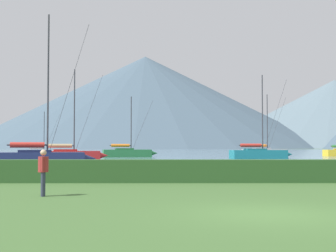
{
  "coord_description": "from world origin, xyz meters",
  "views": [
    {
      "loc": [
        -2.73,
        -12.44,
        1.77
      ],
      "look_at": [
        -2.26,
        64.58,
        5.01
      ],
      "focal_mm": 51.07,
      "sensor_mm": 36.0,
      "label": 1
    }
  ],
  "objects": [
    {
      "name": "sailboat_slip_7",
      "position": [
        -24.84,
        73.12,
        0.55
      ],
      "size": [
        6.82,
        3.1,
        7.96
      ],
      "rotation": [
        0.0,
        0.0,
        0.2
      ],
      "color": "white",
      "rests_on": "harbor_water"
    },
    {
      "name": "sailboat_slip_9",
      "position": [
        -8.75,
        64.46,
        0.73
      ],
      "size": [
        9.06,
        4.23,
        9.78
      ],
      "rotation": [
        0.0,
        0.0,
        0.22
      ],
      "color": "#236B38",
      "rests_on": "harbor_water"
    },
    {
      "name": "person_seated_viewer",
      "position": [
        -7.04,
        4.48,
        0.97
      ],
      "size": [
        0.36,
        0.57,
        1.65
      ],
      "rotation": [
        0.0,
        0.0,
        0.13
      ],
      "color": "#2D3347",
      "rests_on": "ground_plane"
    },
    {
      "name": "ground_plane",
      "position": [
        0.0,
        0.0,
        0.0
      ],
      "size": [
        1000.0,
        1000.0,
        0.0
      ],
      "primitive_type": "plane",
      "color": "#3D602D"
    },
    {
      "name": "sailboat_slip_10",
      "position": [
        10.37,
        54.05,
        0.75
      ],
      "size": [
        9.07,
        3.77,
        11.74
      ],
      "rotation": [
        0.0,
        0.0,
        0.15
      ],
      "color": "#19707A",
      "rests_on": "harbor_water"
    },
    {
      "name": "hedge_line",
      "position": [
        0.0,
        11.0,
        0.55
      ],
      "size": [
        80.0,
        1.2,
        1.1
      ],
      "primitive_type": "cube",
      "color": "#284C23",
      "rests_on": "ground_plane"
    },
    {
      "name": "sailboat_slip_8",
      "position": [
        -14.47,
        46.37,
        0.72
      ],
      "size": [
        8.74,
        4.47,
        11.31
      ],
      "rotation": [
        0.0,
        0.0,
        0.28
      ],
      "color": "red",
      "rests_on": "harbor_water"
    },
    {
      "name": "distant_hill_central_peak",
      "position": [
        -19.74,
        393.74,
        39.22
      ],
      "size": [
        303.51,
        303.51,
        78.45
      ],
      "primitive_type": "cone",
      "color": "#425666",
      "rests_on": "ground_plane"
    },
    {
      "name": "sailboat_slip_4",
      "position": [
        -13.8,
        30.25,
        0.76
      ],
      "size": [
        9.05,
        4.57,
        13.69
      ],
      "rotation": [
        0.0,
        0.0,
        0.27
      ],
      "color": "navy",
      "rests_on": "harbor_water"
    },
    {
      "name": "sailboat_slip_3",
      "position": [
        15.29,
        73.77,
        0.74
      ],
      "size": [
        9.01,
        3.92,
        11.16
      ],
      "rotation": [
        0.0,
        0.0,
        0.18
      ],
      "color": "#9E9EA3",
      "rests_on": "harbor_water"
    },
    {
      "name": "harbor_water",
      "position": [
        0.0,
        137.0,
        0.0
      ],
      "size": [
        320.0,
        246.0,
        0.0
      ],
      "primitive_type": "cube",
      "color": "slate",
      "rests_on": "ground_plane"
    },
    {
      "name": "distant_hill_west_ridge",
      "position": [
        143.83,
        397.56,
        29.5
      ],
      "size": [
        231.81,
        231.81,
        59.0
      ],
      "primitive_type": "cone",
      "color": "slate",
      "rests_on": "ground_plane"
    }
  ]
}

